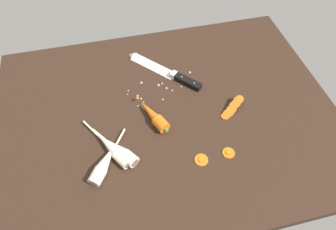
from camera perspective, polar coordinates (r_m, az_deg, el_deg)
The scene contains 10 objects.
ground_plane at distance 103.58cm, azimuth -0.25°, elevation -0.28°, with size 120.00×90.00×4.00cm, color #332116.
chefs_knife at distance 115.36cm, azimuth -1.29°, elevation 8.96°, with size 25.74×28.04×4.18cm.
whole_carrot at distance 98.73cm, azimuth -2.83°, elevation -0.20°, with size 9.64×17.14×4.20cm.
parsnip_front at distance 92.57cm, azimuth -9.41°, elevation -7.04°, with size 13.64×17.45×4.00cm.
parsnip_mid_left at distance 93.36cm, azimuth -10.85°, elevation -6.61°, with size 14.66×21.39×4.00cm.
parsnip_mid_right at distance 91.34cm, azimuth -12.50°, elevation -9.43°, with size 13.58×18.78×4.00cm.
carrot_slice_stack at distance 104.18cm, azimuth 12.67°, elevation 1.44°, with size 9.61×7.34×3.93cm.
carrot_slice_stray_near at distance 94.92cm, azimuth 11.90°, elevation -7.30°, with size 4.02×4.02×0.70cm.
carrot_slice_stray_mid at distance 92.33cm, azimuth 6.61°, elevation -8.76°, with size 4.34×4.34×0.70cm.
mince_crumbs at distance 109.79cm, azimuth -1.34°, elevation 5.79°, with size 26.26×12.65×0.86cm.
Camera 1 is at (-13.62, -59.55, 81.65)cm, focal length 30.81 mm.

